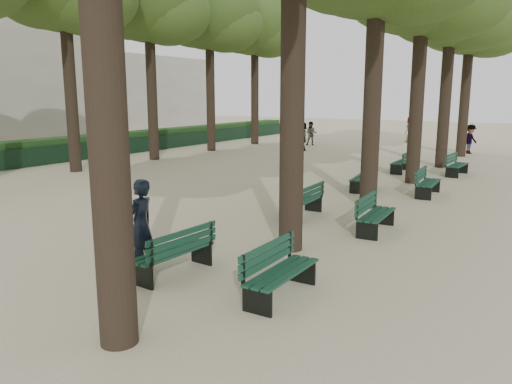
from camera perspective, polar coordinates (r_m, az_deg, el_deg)
The scene contains 20 objects.
ground at distance 9.71m, azimuth -12.67°, elevation -9.52°, with size 120.00×120.00×0.00m, color beige.
tree_central_5 at distance 30.12m, azimuth 23.43°, elevation 18.38°, with size 6.00×6.00×9.95m.
tree_far_4 at distance 30.97m, azimuth -5.38°, elevation 19.90°, with size 6.00×6.00×10.45m.
tree_far_5 at distance 35.05m, azimuth -0.14°, elevation 18.90°, with size 6.00×6.00×10.45m.
bench_left_0 at distance 9.67m, azimuth -9.40°, elevation -7.77°, with size 0.69×1.83×0.92m.
bench_left_1 at distance 14.00m, azimuth 5.30°, elevation -1.76°, with size 0.64×1.82×0.92m.
bench_left_2 at distance 18.28m, azimuth 12.01°, elevation 1.07°, with size 0.81×1.86×0.92m.
bench_left_3 at distance 22.87m, azimuth 16.24°, elevation 2.85°, with size 0.62×1.82×0.92m.
bench_right_0 at distance 8.53m, azimuth 2.94°, elevation -10.23°, with size 0.58×1.80×0.92m.
bench_right_1 at distance 12.78m, azimuth 13.57°, elevation -3.26°, with size 0.67×1.83×0.92m.
bench_right_2 at distance 17.82m, azimuth 19.06°, elevation 0.45°, with size 0.65×1.82×0.92m.
bench_right_3 at distance 22.74m, azimuth 22.00°, elevation 2.44°, with size 0.68×1.83×0.92m.
man_with_map at distance 9.79m, azimuth -13.03°, elevation -3.80°, with size 0.66×0.76×1.81m.
pedestrian_d at distance 37.62m, azimuth 17.24°, elevation 6.88°, with size 0.92×0.38×1.88m, color #262628.
pedestrian_e at distance 30.80m, azimuth 5.35°, elevation 6.36°, with size 1.61×0.35×1.73m, color #262628.
pedestrian_b at distance 31.45m, azimuth 23.30°, elevation 5.57°, with size 1.09×0.34×1.68m, color #262628.
pedestrian_a at distance 34.03m, azimuth 6.33°, elevation 6.67°, with size 0.77×0.32×1.59m, color #262628.
fence at distance 27.79m, azimuth -18.93°, elevation 4.45°, with size 0.08×42.00×0.90m, color black.
hedge at distance 28.32m, azimuth -19.84°, elevation 4.81°, with size 1.20×42.00×1.20m, color #163A14.
building_far at distance 53.69m, azimuth -15.59°, elevation 10.81°, with size 12.00×16.00×7.00m, color #B7B2A3.
Camera 1 is at (6.48, -6.40, 3.37)m, focal length 35.00 mm.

